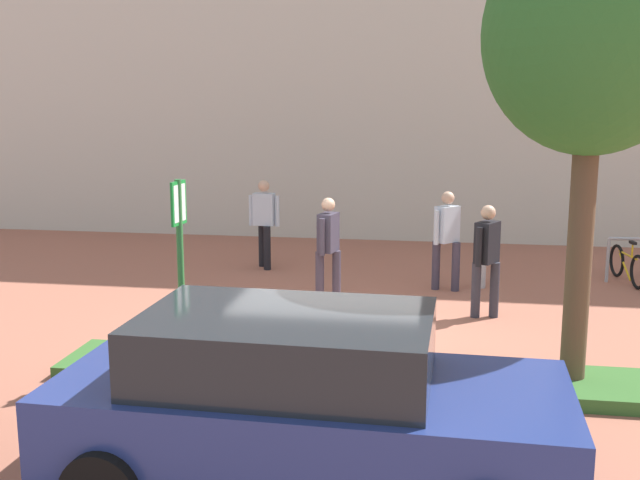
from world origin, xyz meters
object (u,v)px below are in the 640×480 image
(person_suited_navy, at_px, (328,243))
(person_casual_tan, at_px, (264,218))
(person_suited_dark, at_px, (487,254))
(bollard_steel, at_px, (482,263))
(person_shirt_blue, at_px, (447,234))
(car_navy_sedan, at_px, (304,405))
(parking_sign_post, at_px, (180,248))
(tree_sidewalk, at_px, (593,38))
(bike_at_sign, at_px, (190,341))

(person_suited_navy, xyz_separation_m, person_casual_tan, (-1.60, 2.33, 0.00))
(person_suited_dark, xyz_separation_m, person_suited_navy, (-2.47, 0.45, 0.00))
(bollard_steel, relative_size, person_suited_dark, 0.52)
(person_suited_dark, bearing_deg, person_suited_navy, 169.67)
(person_shirt_blue, relative_size, car_navy_sedan, 0.40)
(parking_sign_post, height_order, person_suited_navy, parking_sign_post)
(bollard_steel, relative_size, car_navy_sedan, 0.21)
(person_suited_navy, bearing_deg, bollard_steel, 29.25)
(bollard_steel, bearing_deg, person_casual_tan, 167.26)
(tree_sidewalk, xyz_separation_m, car_navy_sedan, (-2.62, -2.69, -3.16))
(tree_sidewalk, height_order, bollard_steel, tree_sidewalk)
(person_suited_dark, bearing_deg, parking_sign_post, -141.39)
(person_suited_navy, relative_size, person_shirt_blue, 1.00)
(parking_sign_post, bearing_deg, bike_at_sign, 69.12)
(person_suited_navy, distance_m, car_navy_sedan, 6.03)
(person_suited_dark, bearing_deg, person_shirt_blue, 110.48)
(tree_sidewalk, bearing_deg, bollard_steel, 99.89)
(bike_at_sign, bearing_deg, person_casual_tan, 93.97)
(parking_sign_post, bearing_deg, bollard_steel, 52.10)
(person_casual_tan, bearing_deg, tree_sidewalk, -48.79)
(person_suited_navy, bearing_deg, tree_sidewalk, -44.79)
(tree_sidewalk, height_order, parking_sign_post, tree_sidewalk)
(tree_sidewalk, height_order, person_suited_dark, tree_sidewalk)
(bollard_steel, bearing_deg, person_suited_dark, -90.86)
(person_suited_dark, bearing_deg, car_navy_sedan, -107.74)
(bollard_steel, height_order, person_shirt_blue, person_shirt_blue)
(parking_sign_post, relative_size, car_navy_sedan, 0.54)
(parking_sign_post, height_order, bollard_steel, parking_sign_post)
(bollard_steel, height_order, person_suited_dark, person_suited_dark)
(person_suited_navy, xyz_separation_m, car_navy_sedan, (0.70, -5.99, -0.23))
(bollard_steel, bearing_deg, person_shirt_blue, -156.46)
(person_suited_navy, xyz_separation_m, person_shirt_blue, (1.88, 1.13, 0.00))
(parking_sign_post, relative_size, person_casual_tan, 1.37)
(person_casual_tan, bearing_deg, person_shirt_blue, -18.96)
(person_suited_dark, xyz_separation_m, person_shirt_blue, (-0.59, 1.58, 0.00))
(person_suited_dark, distance_m, person_casual_tan, 4.93)
(tree_sidewalk, xyz_separation_m, bollard_steel, (-0.82, 4.69, -3.47))
(bike_at_sign, relative_size, person_casual_tan, 0.98)
(bike_at_sign, relative_size, person_suited_dark, 0.98)
(person_suited_dark, height_order, person_casual_tan, same)
(tree_sidewalk, bearing_deg, person_suited_dark, 106.57)
(person_casual_tan, bearing_deg, car_navy_sedan, -74.49)
(person_suited_dark, relative_size, car_navy_sedan, 0.40)
(tree_sidewalk, distance_m, person_casual_tan, 8.03)
(bike_at_sign, height_order, person_suited_dark, person_suited_dark)
(person_suited_dark, bearing_deg, person_casual_tan, 145.72)
(tree_sidewalk, bearing_deg, parking_sign_post, -178.28)
(parking_sign_post, bearing_deg, person_suited_dark, 38.61)
(parking_sign_post, height_order, person_casual_tan, parking_sign_post)
(bike_at_sign, bearing_deg, person_suited_navy, 69.85)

